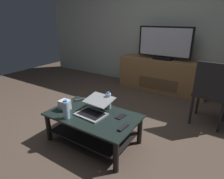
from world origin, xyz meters
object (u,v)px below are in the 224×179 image
at_px(television, 164,44).
at_px(dining_chair, 211,91).
at_px(water_bottle_far, 109,101).
at_px(media_cabinet, 162,75).
at_px(router_box, 65,105).
at_px(water_bottle_near, 66,110).
at_px(coffee_table, 93,123).
at_px(laptop, 94,108).
at_px(cell_phone, 121,117).
at_px(soundbar_remote, 80,100).
at_px(tv_remote, 123,127).

distance_m(television, dining_chair, 1.50).
distance_m(dining_chair, water_bottle_far, 1.44).
bearing_deg(media_cabinet, router_box, -101.62).
bearing_deg(media_cabinet, water_bottle_near, -96.86).
bearing_deg(coffee_table, laptop, 92.93).
distance_m(coffee_table, dining_chair, 1.67).
distance_m(media_cabinet, dining_chair, 1.46).
relative_size(coffee_table, water_bottle_near, 4.80).
distance_m(coffee_table, television, 2.32).
bearing_deg(cell_phone, laptop, -156.24).
xyz_separation_m(media_cabinet, router_box, (-0.48, -2.31, 0.11)).
xyz_separation_m(water_bottle_far, cell_phone, (0.25, -0.11, -0.10)).
height_order(router_box, soundbar_remote, router_box).
xyz_separation_m(television, tv_remote, (0.36, -2.27, -0.59)).
bearing_deg(coffee_table, water_bottle_near, -129.71).
distance_m(dining_chair, water_bottle_near, 1.96).
bearing_deg(router_box, tv_remote, 1.65).
distance_m(router_box, water_bottle_far, 0.56).
relative_size(coffee_table, television, 1.02).
distance_m(media_cabinet, tv_remote, 2.32).
height_order(water_bottle_near, cell_phone, water_bottle_near).
relative_size(laptop, cell_phone, 3.08).
relative_size(dining_chair, router_box, 7.50).
height_order(dining_chair, water_bottle_near, dining_chair).
bearing_deg(coffee_table, water_bottle_far, 73.24).
height_order(dining_chair, water_bottle_far, dining_chair).
distance_m(cell_phone, soundbar_remote, 0.73).
distance_m(laptop, soundbar_remote, 0.45).
bearing_deg(soundbar_remote, television, 104.69).
relative_size(water_bottle_far, tv_remote, 1.41).
relative_size(television, dining_chair, 1.14).
height_order(dining_chair, laptop, dining_chair).
distance_m(router_box, water_bottle_near, 0.24).
bearing_deg(router_box, laptop, 18.92).
distance_m(coffee_table, media_cabinet, 2.23).
xyz_separation_m(coffee_table, cell_phone, (0.32, 0.13, 0.13)).
xyz_separation_m(coffee_table, laptop, (-0.00, 0.04, 0.18)).
height_order(coffee_table, cell_phone, cell_phone).
height_order(router_box, water_bottle_near, water_bottle_near).
xyz_separation_m(media_cabinet, water_bottle_near, (-0.30, -2.46, 0.16)).
height_order(dining_chair, cell_phone, dining_chair).
relative_size(water_bottle_near, tv_remote, 1.43).
relative_size(water_bottle_far, soundbar_remote, 1.41).
distance_m(media_cabinet, television, 0.65).
height_order(water_bottle_near, water_bottle_far, water_bottle_near).
bearing_deg(laptop, television, 87.31).
relative_size(coffee_table, dining_chair, 1.16).
relative_size(television, water_bottle_far, 4.76).
bearing_deg(laptop, water_bottle_near, -125.33).
height_order(television, tv_remote, television).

